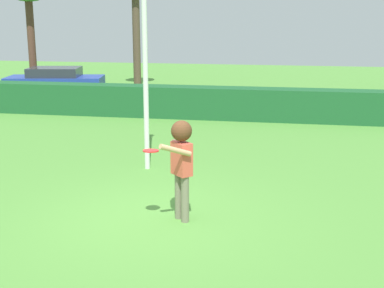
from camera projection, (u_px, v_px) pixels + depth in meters
name	position (u px, v px, depth m)	size (l,w,h in m)	color
ground_plane	(154.00, 219.00, 9.56)	(60.00, 60.00, 0.00)	#55943B
person	(181.00, 156.00, 9.25)	(0.50, 0.82, 1.80)	#77735D
frisbee	(151.00, 151.00, 8.99)	(0.27, 0.27, 0.04)	red
lamppost	(145.00, 34.00, 11.94)	(0.24, 0.24, 5.65)	silver
hedge_row	(222.00, 103.00, 18.58)	(22.83, 0.90, 1.09)	#1D572C
parked_car_blue	(55.00, 80.00, 23.82)	(4.44, 2.44, 1.25)	#263FA5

